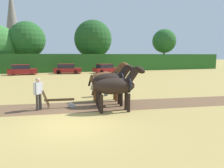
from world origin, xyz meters
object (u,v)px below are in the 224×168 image
tree_center_right (164,41)px  church_spire (12,25)px  farmer_beside_team (106,82)px  parked_car_center (105,69)px  tree_center_left (27,40)px  draft_horse_trail_left (107,79)px  parked_car_left (22,70)px  tree_center (93,39)px  draft_horse_lead_right (111,81)px  plow (62,102)px  draft_horse_lead_left (117,86)px  parked_car_center_left (67,69)px  farmer_at_plow (38,91)px

tree_center_right → church_spire: church_spire is taller
farmer_beside_team → parked_car_center: (5.82, 19.25, -0.29)m
tree_center_left → draft_horse_trail_left: size_ratio=3.29×
parked_car_left → draft_horse_trail_left: bearing=-80.0°
tree_center → draft_horse_trail_left: size_ratio=3.53×
parked_car_left → tree_center_right: bearing=6.7°
tree_center → parked_car_center: (0.05, -8.06, -5.26)m
draft_horse_lead_right → plow: (-2.71, 0.35, -1.06)m
parked_car_center → tree_center_right: bearing=14.1°
tree_center_right → farmer_beside_team: bearing=-128.5°
parked_car_center → church_spire: bearing=105.7°
plow → parked_car_center: 23.70m
tree_center_right → parked_car_left: (-27.95, -6.52, -5.12)m
parked_car_left → parked_car_center: size_ratio=1.01×
tree_center → farmer_beside_team: (-5.77, -27.31, -4.97)m
draft_horse_lead_left → draft_horse_trail_left: (0.35, 2.68, 0.09)m
draft_horse_lead_left → parked_car_left: size_ratio=0.68×
parked_car_left → parked_car_center: 12.66m
parked_car_left → draft_horse_lead_right: bearing=-81.3°
draft_horse_trail_left → parked_car_center: bearing=80.8°
parked_car_center_left → parked_car_center: (6.02, -0.81, -0.03)m
farmer_beside_team → parked_car_center: farmer_beside_team is taller
tree_center → parked_car_center_left: size_ratio=2.14×
draft_horse_trail_left → tree_center: bearing=85.3°
farmer_at_plow → parked_car_center: bearing=104.6°
tree_center_right → farmer_beside_team: size_ratio=4.89×
draft_horse_lead_right → parked_car_center: (6.42, 22.21, -0.67)m
farmer_at_plow → parked_car_center: farmer_at_plow is taller
parked_car_left → farmer_at_plow: bearing=-90.7°
farmer_beside_team → parked_car_center_left: 20.06m
tree_center_left → parked_car_left: bearing=-94.1°
tree_center_right → draft_horse_lead_left: tree_center_right is taller
draft_horse_trail_left → farmer_beside_team: size_ratio=1.59×
tree_center → farmer_at_plow: bearing=-108.9°
tree_center → church_spire: 29.54m
church_spire → plow: (7.38, -53.94, -10.61)m
tree_center → parked_car_center: 9.62m
tree_center → tree_center_right: bearing=-2.7°
farmer_beside_team → draft_horse_lead_right: bearing=-48.4°
tree_center_right → church_spire: size_ratio=0.40×
draft_horse_lead_left → parked_car_left: bearing=111.4°
farmer_beside_team → parked_car_center: size_ratio=0.41×
church_spire → farmer_beside_team: (10.69, -51.33, -9.93)m
tree_center → draft_horse_lead_right: tree_center is taller
draft_horse_lead_right → plow: size_ratio=1.45×
draft_horse_lead_left → draft_horse_lead_right: draft_horse_lead_right is taller
tree_center_left → draft_horse_lead_right: size_ratio=3.40×
draft_horse_lead_right → farmer_at_plow: bearing=-175.7°
parked_car_center_left → parked_car_left: bearing=-169.9°
tree_center_left → draft_horse_lead_left: 33.63m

